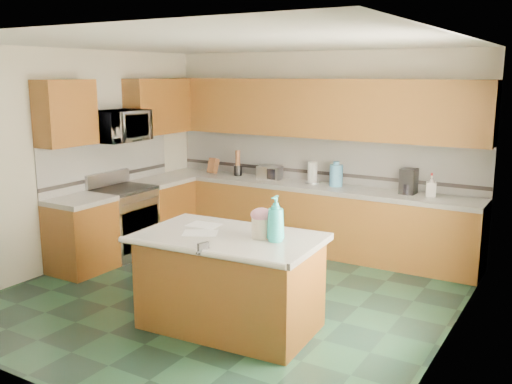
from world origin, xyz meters
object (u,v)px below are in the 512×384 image
Objects in this scene: island_base at (230,284)px; soap_bottle_island at (276,219)px; knife_block at (213,166)px; toaster_oven at (270,173)px; treat_jar at (261,228)px; coffee_maker at (409,181)px; island_top at (230,238)px.

island_base is 3.84× the size of soap_bottle_island.
toaster_oven is (0.98, 0.00, -0.02)m from knife_block.
coffee_maker reaches higher than treat_jar.
toaster_oven is at bearing 125.43° from treat_jar.
toaster_oven is at bearing 108.60° from island_base.
island_top is 2.91m from toaster_oven.
island_top is 0.53m from soap_bottle_island.
soap_bottle_island is 3.68m from knife_block.
coffee_maker is at bearing -5.04° from toaster_oven.
island_base is 8.47× the size of treat_jar.
coffee_maker is (0.88, 2.72, 0.19)m from island_top.
island_top is 3.41m from knife_block.
treat_jar is 3.55m from knife_block.
coffee_maker is (1.98, 0.03, 0.06)m from toaster_oven.
island_top is at bearing -47.16° from knife_block.
treat_jar reaches higher than island_base.
coffee_maker reaches higher than knife_block.
toaster_oven is (-1.10, 2.69, 0.58)m from island_base.
knife_block is 0.71× the size of coffee_maker.
treat_jar is (0.30, 0.07, 0.58)m from island_base.
island_top is at bearing -106.64° from coffee_maker.
treat_jar is at bearing 9.57° from island_base.
island_base is 5.00× the size of coffee_maker.
treat_jar is at bearing 9.57° from island_top.
knife_block reaches higher than toaster_oven.
island_top is 5.31× the size of coffee_maker.
island_base is 4.86× the size of toaster_oven.
coffee_maker is at bearing 68.37° from island_base.
soap_bottle_island is 2.71m from coffee_maker.
island_top is 0.34m from treat_jar.
coffee_maker reaches higher than island_base.
soap_bottle_island is 3.08m from toaster_oven.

